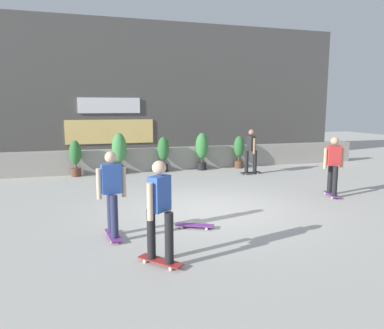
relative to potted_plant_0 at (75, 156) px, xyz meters
name	(u,v)px	position (x,y,z in m)	size (l,w,h in m)	color
ground_plane	(209,209)	(3.23, -5.55, -0.74)	(48.00, 48.00, 0.00)	#B2AFA8
planter_wall	(160,159)	(3.23, 0.45, -0.29)	(18.00, 0.40, 0.90)	gray
building_backdrop	(142,92)	(3.23, 4.45, 2.51)	(20.00, 2.08, 6.50)	#4C4947
potted_plant_0	(75,156)	(0.00, 0.00, 0.00)	(0.43, 0.43, 1.32)	brown
potted_plant_1	(119,150)	(1.59, 0.00, 0.18)	(0.54, 0.54, 1.56)	black
potted_plant_2	(163,152)	(3.28, 0.00, 0.05)	(0.46, 0.46, 1.38)	black
potted_plant_3	(202,148)	(4.87, 0.00, 0.13)	(0.51, 0.51, 1.50)	black
potted_plant_4	(239,150)	(6.50, 0.00, 0.02)	(0.44, 0.44, 1.34)	brown
skater_by_wall_right	(160,208)	(1.38, -8.40, 0.20)	(0.67, 0.74, 1.70)	maroon
skater_far_right	(333,164)	(7.00, -5.33, 0.20)	(0.54, 0.82, 1.70)	#72338C
skater_far_left	(112,191)	(0.76, -6.96, 0.20)	(0.56, 0.82, 1.70)	#72338C
skater_foreground	(251,150)	(6.33, -1.46, 0.20)	(0.81, 0.56, 1.70)	black
skateboard_near_camera	(195,225)	(2.45, -6.84, -0.68)	(0.80, 0.54, 0.08)	#72338C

